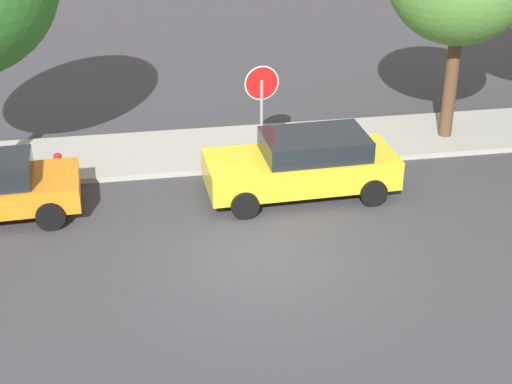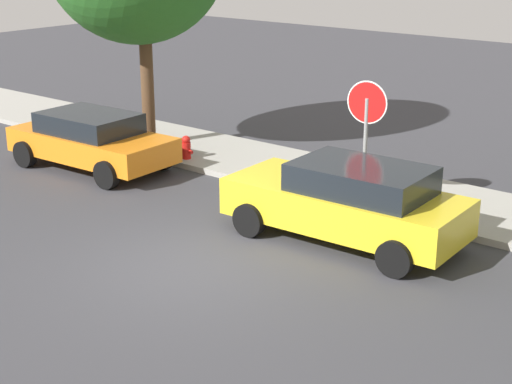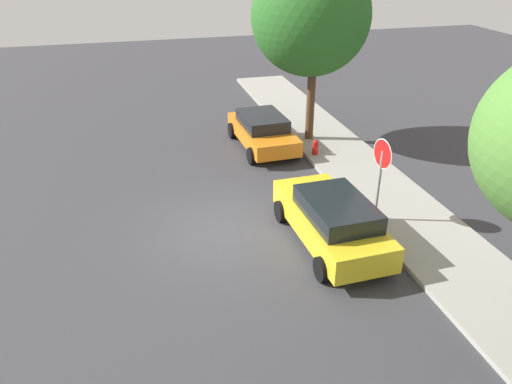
{
  "view_description": "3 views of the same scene",
  "coord_description": "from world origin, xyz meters",
  "views": [
    {
      "loc": [
        -2.47,
        -13.55,
        8.52
      ],
      "look_at": [
        -0.02,
        0.81,
        1.08
      ],
      "focal_mm": 55.0,
      "sensor_mm": 36.0,
      "label": 1
    },
    {
      "loc": [
        8.53,
        -8.91,
        5.49
      ],
      "look_at": [
        0.2,
        1.47,
        0.99
      ],
      "focal_mm": 55.0,
      "sensor_mm": 36.0,
      "label": 2
    },
    {
      "loc": [
        12.13,
        -2.37,
        7.65
      ],
      "look_at": [
        -0.47,
        1.01,
        0.88
      ],
      "focal_mm": 35.0,
      "sensor_mm": 36.0,
      "label": 3
    }
  ],
  "objects": [
    {
      "name": "fire_hydrant",
      "position": [
        -4.31,
        4.38,
        0.36
      ],
      "size": [
        0.3,
        0.22,
        0.72
      ],
      "color": "red",
      "rests_on": "ground_plane"
    },
    {
      "name": "stop_sign",
      "position": [
        0.73,
        4.33,
        1.85
      ],
      "size": [
        0.86,
        0.11,
        2.65
      ],
      "color": "gray",
      "rests_on": "ground_plane"
    },
    {
      "name": "parked_car_yellow",
      "position": [
        1.43,
        2.63,
        0.78
      ],
      "size": [
        4.49,
        2.13,
        1.49
      ],
      "color": "yellow",
      "rests_on": "ground_plane"
    },
    {
      "name": "sidewalk_curb",
      "position": [
        0.0,
        5.4,
        0.07
      ],
      "size": [
        32.0,
        2.75,
        0.14
      ],
      "primitive_type": "cube",
      "color": "#9E9B93",
      "rests_on": "ground_plane"
    },
    {
      "name": "street_tree_near_corner",
      "position": [
        -6.0,
        4.59,
        4.92
      ],
      "size": [
        4.45,
        4.45,
        7.12
      ],
      "color": "#513823",
      "rests_on": "ground_plane"
    },
    {
      "name": "ground_plane",
      "position": [
        0.0,
        0.0,
        0.0
      ],
      "size": [
        60.0,
        60.0,
        0.0
      ],
      "primitive_type": "plane",
      "color": "#38383D"
    },
    {
      "name": "parked_car_orange",
      "position": [
        -5.83,
        2.72,
        0.71
      ],
      "size": [
        4.21,
        2.14,
        1.35
      ],
      "color": "orange",
      "rests_on": "ground_plane"
    }
  ]
}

